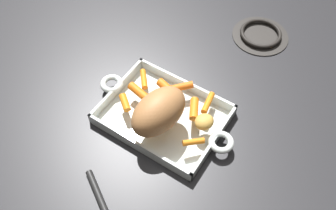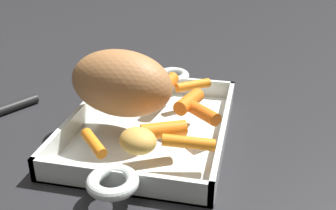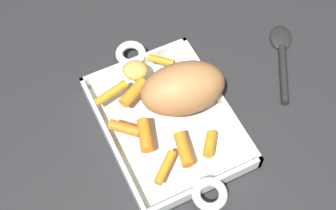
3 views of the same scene
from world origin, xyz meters
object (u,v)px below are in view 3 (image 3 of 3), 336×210
object	(u,v)px
baby_carrot_northwest	(111,93)
baby_carrot_center_left	(165,167)
baby_carrot_southwest	(125,128)
serving_spoon	(282,54)
baby_carrot_short	(133,92)
pork_roast	(183,89)
baby_carrot_southeast	(184,149)
baby_carrot_northeast	(145,135)
roasting_dish	(167,123)
potato_near_roast	(135,70)
baby_carrot_long	(210,144)
baby_carrot_center_right	(161,60)

from	to	relation	value
baby_carrot_northwest	baby_carrot_center_left	size ratio (longest dim) A/B	1.09
baby_carrot_southwest	serving_spoon	xyz separation A→B (m)	(-0.04, 0.38, -0.04)
baby_carrot_short	serving_spoon	size ratio (longest dim) A/B	0.33
pork_roast	baby_carrot_northwest	bearing A→B (deg)	-123.17
baby_carrot_southeast	baby_carrot_northeast	size ratio (longest dim) A/B	1.03
roasting_dish	pork_roast	size ratio (longest dim) A/B	2.53
baby_carrot_northeast	potato_near_roast	size ratio (longest dim) A/B	1.25
baby_carrot_southeast	baby_carrot_southwest	bearing A→B (deg)	-138.15
potato_near_roast	baby_carrot_northwest	bearing A→B (deg)	-69.69
pork_roast	baby_carrot_long	bearing A→B (deg)	1.01
baby_carrot_short	baby_carrot_northwest	bearing A→B (deg)	-117.39
roasting_dish	baby_carrot_center_left	xyz separation A→B (m)	(0.10, -0.05, 0.03)
baby_carrot_southeast	baby_carrot_short	distance (m)	0.15
baby_carrot_southeast	potato_near_roast	distance (m)	0.19
baby_carrot_short	baby_carrot_center_right	xyz separation A→B (m)	(-0.05, 0.08, -0.00)
baby_carrot_southwest	serving_spoon	world-z (taller)	baby_carrot_southwest
baby_carrot_short	baby_carrot_northeast	size ratio (longest dim) A/B	0.99
roasting_dish	potato_near_roast	size ratio (longest dim) A/B	8.05
baby_carrot_northeast	baby_carrot_southwest	bearing A→B (deg)	-138.30
baby_carrot_southwest	baby_carrot_northeast	size ratio (longest dim) A/B	0.92
baby_carrot_short	baby_carrot_center_right	bearing A→B (deg)	119.74
baby_carrot_long	serving_spoon	bearing A→B (deg)	118.60
baby_carrot_short	serving_spoon	distance (m)	0.34
roasting_dish	baby_carrot_southeast	world-z (taller)	baby_carrot_southeast
baby_carrot_southeast	baby_carrot_northeast	distance (m)	0.08
baby_carrot_southeast	baby_carrot_center_right	world-z (taller)	baby_carrot_southeast
potato_near_roast	serving_spoon	bearing A→B (deg)	77.85
pork_roast	baby_carrot_southeast	xyz separation A→B (m)	(0.09, -0.05, -0.04)
baby_carrot_center_left	baby_carrot_center_right	size ratio (longest dim) A/B	1.19
baby_carrot_short	baby_carrot_center_left	bearing A→B (deg)	-4.43
baby_carrot_short	baby_carrot_northeast	world-z (taller)	baby_carrot_northeast
baby_carrot_short	baby_carrot_northwest	xyz separation A→B (m)	(-0.02, -0.04, -0.00)
roasting_dish	baby_carrot_southeast	xyz separation A→B (m)	(0.08, -0.01, 0.04)
roasting_dish	baby_carrot_center_right	bearing A→B (deg)	159.12
baby_carrot_long	potato_near_roast	bearing A→B (deg)	-164.68
baby_carrot_southeast	serving_spoon	size ratio (longest dim) A/B	0.34
baby_carrot_center_right	serving_spoon	bearing A→B (deg)	74.09
baby_carrot_short	baby_carrot_center_left	size ratio (longest dim) A/B	0.98
baby_carrot_southwest	baby_carrot_long	distance (m)	0.16
baby_carrot_long	baby_carrot_center_right	world-z (taller)	baby_carrot_long
baby_carrot_northwest	potato_near_roast	distance (m)	0.07
baby_carrot_center_left	serving_spoon	world-z (taller)	baby_carrot_center_left
roasting_dish	baby_carrot_center_right	world-z (taller)	baby_carrot_center_right
baby_carrot_center_left	baby_carrot_center_right	world-z (taller)	same
baby_carrot_southeast	baby_carrot_northwest	world-z (taller)	baby_carrot_southeast
baby_carrot_long	baby_carrot_southeast	bearing A→B (deg)	-102.80
pork_roast	potato_near_roast	distance (m)	0.12
roasting_dish	baby_carrot_short	bearing A→B (deg)	-151.10
baby_carrot_center_left	baby_carrot_center_right	xyz separation A→B (m)	(-0.21, 0.10, -0.00)
roasting_dish	baby_carrot_center_right	xyz separation A→B (m)	(-0.12, 0.04, 0.03)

